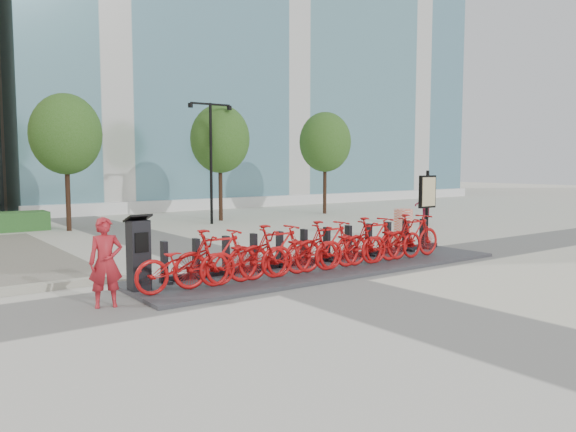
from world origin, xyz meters
TOP-DOWN VIEW (x-y plane):
  - ground at (0.00, 0.00)m, footprint 120.00×120.00m
  - glass_building at (14.00, 26.00)m, footprint 32.00×16.00m
  - tree_1 at (-1.50, 12.00)m, footprint 2.60×2.60m
  - tree_2 at (5.00, 12.00)m, footprint 2.60×2.60m
  - tree_3 at (11.00, 12.00)m, footprint 2.60×2.60m
  - streetlamp at (4.00, 11.00)m, footprint 2.00×0.20m
  - dock_pad at (1.30, 0.30)m, footprint 9.60×2.40m
  - dock_rail_posts at (1.36, 0.77)m, footprint 8.02×0.50m
  - bike_0 at (-2.60, -0.05)m, footprint 1.96×0.69m
  - bike_1 at (-1.88, -0.05)m, footprint 1.91×0.54m
  - bike_2 at (-1.16, -0.05)m, footprint 1.96×0.69m
  - bike_3 at (-0.44, -0.05)m, footprint 1.91×0.54m
  - bike_4 at (0.28, -0.05)m, footprint 1.96×0.69m
  - bike_5 at (1.00, -0.05)m, footprint 1.91×0.54m
  - bike_6 at (1.72, -0.05)m, footprint 1.96×0.69m
  - bike_7 at (2.44, -0.05)m, footprint 1.91×0.54m
  - bike_8 at (3.16, -0.05)m, footprint 1.96×0.69m
  - bike_9 at (3.88, -0.05)m, footprint 1.91×0.54m
  - kiosk at (-3.27, 0.51)m, footprint 0.47×0.40m
  - worker_red at (-4.10, -0.10)m, footprint 0.65×0.51m
  - pedestrian at (10.80, 5.53)m, footprint 1.07×1.01m
  - construction_barrel at (5.81, 2.04)m, footprint 0.77×0.77m
  - map_sign at (6.96, 2.08)m, footprint 0.75×0.15m

SIDE VIEW (x-z plane):
  - ground at x=0.00m, z-range 0.00..0.00m
  - dock_pad at x=1.30m, z-range 0.00..0.08m
  - dock_rail_posts at x=1.36m, z-range 0.08..0.93m
  - construction_barrel at x=5.81m, z-range 0.00..1.12m
  - bike_0 at x=-2.60m, z-range 0.08..1.11m
  - bike_2 at x=-1.16m, z-range 0.08..1.11m
  - bike_4 at x=0.28m, z-range 0.08..1.11m
  - bike_6 at x=1.72m, z-range 0.08..1.11m
  - bike_8 at x=3.16m, z-range 0.08..1.11m
  - bike_1 at x=-1.88m, z-range 0.08..1.23m
  - bike_3 at x=-0.44m, z-range 0.08..1.23m
  - bike_5 at x=1.00m, z-range 0.08..1.23m
  - bike_7 at x=2.44m, z-range 0.08..1.23m
  - bike_9 at x=3.88m, z-range 0.08..1.23m
  - kiosk at x=-3.27m, z-range 0.05..1.52m
  - worker_red at x=-4.10m, z-range 0.00..1.58m
  - pedestrian at x=10.80m, z-range 0.00..1.76m
  - map_sign at x=6.96m, z-range 0.37..2.66m
  - streetlamp at x=4.00m, z-range 0.63..5.63m
  - tree_1 at x=-1.50m, z-range 1.04..6.14m
  - tree_2 at x=5.00m, z-range 1.04..6.14m
  - tree_3 at x=11.00m, z-range 1.04..6.14m
  - glass_building at x=14.00m, z-range 0.00..24.00m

